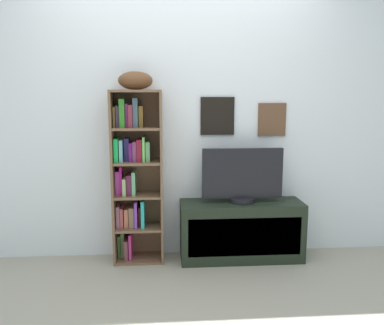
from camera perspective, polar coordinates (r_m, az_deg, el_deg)
name	(u,v)px	position (r m, az deg, el deg)	size (l,w,h in m)	color
ground	(188,320)	(2.83, -0.62, -21.41)	(5.20, 5.20, 0.04)	#9B9786
back_wall	(180,121)	(3.56, -1.78, 5.83)	(4.80, 0.08, 2.41)	silver
bookshelf	(134,175)	(3.48, -8.26, -1.71)	(0.43, 0.27, 1.48)	brown
football	(135,81)	(3.39, -8.02, 11.43)	(0.28, 0.15, 0.15)	brown
tv_stand	(241,231)	(3.61, 6.99, -9.55)	(1.06, 0.35, 0.51)	black
television	(242,176)	(3.48, 7.14, -1.92)	(0.70, 0.22, 0.47)	black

